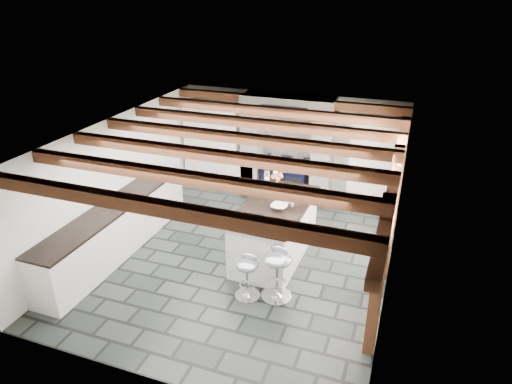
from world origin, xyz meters
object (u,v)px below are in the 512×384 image
(range_cooker, at_px, (286,177))
(bar_stool_near, at_px, (278,267))
(kitchen_island, at_px, (275,230))
(bar_stool_far, at_px, (248,271))

(range_cooker, height_order, bar_stool_near, range_cooker)
(range_cooker, height_order, kitchen_island, kitchen_island)
(kitchen_island, bearing_deg, bar_stool_near, -68.56)
(range_cooker, xyz_separation_m, bar_stool_far, (0.49, -3.74, -0.01))
(kitchen_island, xyz_separation_m, bar_stool_near, (0.40, -1.13, 0.03))
(kitchen_island, relative_size, bar_stool_far, 2.82)
(kitchen_island, xyz_separation_m, bar_stool_far, (-0.04, -1.26, -0.06))
(bar_stool_near, xyz_separation_m, bar_stool_far, (-0.44, -0.13, -0.09))
(range_cooker, xyz_separation_m, kitchen_island, (0.52, -2.47, 0.05))
(bar_stool_near, distance_m, bar_stool_far, 0.47)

